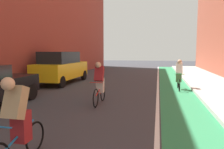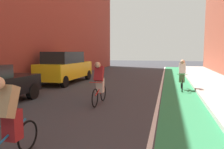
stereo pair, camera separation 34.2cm
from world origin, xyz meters
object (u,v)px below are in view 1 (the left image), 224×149
at_px(parked_suv_yellow_cab, 61,67).
at_px(cyclist_trailing, 100,82).
at_px(cyclist_mid, 17,121).
at_px(cyclist_far, 179,74).

bearing_deg(parked_suv_yellow_cab, cyclist_trailing, -51.57).
xyz_separation_m(cyclist_mid, cyclist_trailing, (0.20, 4.67, 0.04)).
relative_size(cyclist_trailing, cyclist_far, 1.03).
distance_m(cyclist_mid, cyclist_trailing, 4.67).
relative_size(parked_suv_yellow_cab, cyclist_trailing, 2.73).
relative_size(cyclist_mid, cyclist_trailing, 0.97).
bearing_deg(cyclist_mid, cyclist_far, 68.15).
distance_m(parked_suv_yellow_cab, cyclist_mid, 10.15).
relative_size(cyclist_mid, cyclist_far, 1.00).
relative_size(parked_suv_yellow_cab, cyclist_far, 2.81).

